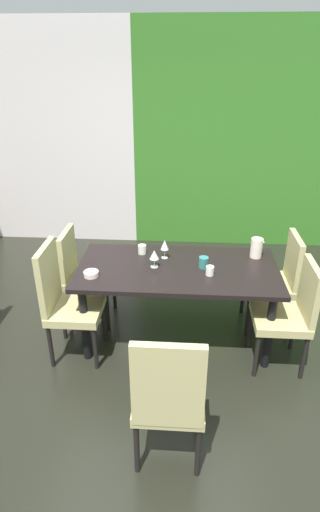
{
  "coord_description": "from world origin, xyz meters",
  "views": [
    {
      "loc": [
        0.31,
        -2.57,
        2.39
      ],
      "look_at": [
        0.1,
        0.49,
        0.85
      ],
      "focal_mm": 28.0,
      "sensor_mm": 36.0,
      "label": 1
    }
  ],
  "objects_px": {
    "wine_glass_near_shelf": "(154,255)",
    "chair_right_near": "(291,311)",
    "dining_table": "(178,276)",
    "chair_left_near": "(64,299)",
    "cup_north": "(204,262)",
    "pitcher_left": "(257,248)",
    "cup_rear": "(210,271)",
    "wine_glass_east": "(165,245)",
    "chair_head_near": "(169,395)",
    "cup_south": "(142,249)",
    "chair_right_far": "(278,277)",
    "serving_bowl_corner": "(91,274)",
    "chair_left_far": "(82,271)"
  },
  "relations": [
    {
      "from": "chair_left_near",
      "to": "wine_glass_near_shelf",
      "type": "xyz_separation_m",
      "value": [
        0.74,
        0.27,
        0.3
      ]
    },
    {
      "from": "chair_left_near",
      "to": "dining_table",
      "type": "bearing_deg",
      "value": 106.23
    },
    {
      "from": "chair_right_near",
      "to": "wine_glass_east",
      "type": "distance_m",
      "value": 1.2
    },
    {
      "from": "chair_right_far",
      "to": "chair_right_near",
      "type": "relative_size",
      "value": 1.0
    },
    {
      "from": "wine_glass_east",
      "to": "cup_south",
      "type": "xyz_separation_m",
      "value": [
        -0.21,
        0.08,
        -0.08
      ]
    },
    {
      "from": "serving_bowl_corner",
      "to": "pitcher_left",
      "type": "relative_size",
      "value": 0.68
    },
    {
      "from": "dining_table",
      "to": "serving_bowl_corner",
      "type": "height_order",
      "value": "serving_bowl_corner"
    },
    {
      "from": "chair_right_near",
      "to": "pitcher_left",
      "type": "height_order",
      "value": "chair_right_near"
    },
    {
      "from": "dining_table",
      "to": "cup_north",
      "type": "xyz_separation_m",
      "value": [
        0.22,
        0.01,
        0.14
      ]
    },
    {
      "from": "pitcher_left",
      "to": "cup_rear",
      "type": "bearing_deg",
      "value": -139.83
    },
    {
      "from": "wine_glass_near_shelf",
      "to": "serving_bowl_corner",
      "type": "xyz_separation_m",
      "value": [
        -0.51,
        -0.2,
        -0.09
      ]
    },
    {
      "from": "chair_head_near",
      "to": "serving_bowl_corner",
      "type": "xyz_separation_m",
      "value": [
        -0.7,
        1.07,
        0.21
      ]
    },
    {
      "from": "wine_glass_near_shelf",
      "to": "cup_north",
      "type": "distance_m",
      "value": 0.43
    },
    {
      "from": "chair_right_far",
      "to": "cup_south",
      "type": "height_order",
      "value": "chair_right_far"
    },
    {
      "from": "chair_head_near",
      "to": "chair_right_far",
      "type": "relative_size",
      "value": 1.09
    },
    {
      "from": "chair_head_near",
      "to": "dining_table",
      "type": "bearing_deg",
      "value": 89.33
    },
    {
      "from": "dining_table",
      "to": "chair_head_near",
      "type": "xyz_separation_m",
      "value": [
        -0.01,
        -1.28,
        -0.1
      ]
    },
    {
      "from": "cup_south",
      "to": "cup_rear",
      "type": "relative_size",
      "value": 1.08
    },
    {
      "from": "cup_rear",
      "to": "pitcher_left",
      "type": "xyz_separation_m",
      "value": [
        0.43,
        0.36,
        0.05
      ]
    },
    {
      "from": "dining_table",
      "to": "wine_glass_near_shelf",
      "type": "height_order",
      "value": "wine_glass_near_shelf"
    },
    {
      "from": "wine_glass_near_shelf",
      "to": "wine_glass_east",
      "type": "distance_m",
      "value": 0.19
    },
    {
      "from": "wine_glass_near_shelf",
      "to": "chair_right_near",
      "type": "bearing_deg",
      "value": -13.38
    },
    {
      "from": "chair_right_far",
      "to": "pitcher_left",
      "type": "bearing_deg",
      "value": 95.98
    },
    {
      "from": "cup_south",
      "to": "chair_head_near",
      "type": "bearing_deg",
      "value": -78.11
    },
    {
      "from": "chair_right_near",
      "to": "wine_glass_near_shelf",
      "type": "xyz_separation_m",
      "value": [
        -1.14,
        0.27,
        0.33
      ]
    },
    {
      "from": "chair_right_far",
      "to": "wine_glass_east",
      "type": "height_order",
      "value": "chair_right_far"
    },
    {
      "from": "chair_left_far",
      "to": "wine_glass_near_shelf",
      "type": "distance_m",
      "value": 0.85
    },
    {
      "from": "cup_south",
      "to": "chair_left_near",
      "type": "bearing_deg",
      "value": -139.16
    },
    {
      "from": "chair_left_far",
      "to": "serving_bowl_corner",
      "type": "height_order",
      "value": "chair_left_far"
    },
    {
      "from": "chair_right_near",
      "to": "cup_rear",
      "type": "relative_size",
      "value": 12.22
    },
    {
      "from": "wine_glass_near_shelf",
      "to": "cup_south",
      "type": "relative_size",
      "value": 1.88
    },
    {
      "from": "wine_glass_east",
      "to": "cup_rear",
      "type": "relative_size",
      "value": 2.23
    },
    {
      "from": "chair_left_near",
      "to": "cup_north",
      "type": "relative_size",
      "value": 10.86
    },
    {
      "from": "wine_glass_near_shelf",
      "to": "chair_head_near",
      "type": "bearing_deg",
      "value": -81.58
    },
    {
      "from": "chair_left_near",
      "to": "chair_left_far",
      "type": "bearing_deg",
      "value": 178.97
    },
    {
      "from": "cup_rear",
      "to": "chair_head_near",
      "type": "bearing_deg",
      "value": -103.75
    },
    {
      "from": "cup_south",
      "to": "wine_glass_near_shelf",
      "type": "bearing_deg",
      "value": -62.24
    },
    {
      "from": "cup_north",
      "to": "chair_left_near",
      "type": "bearing_deg",
      "value": -166.05
    },
    {
      "from": "dining_table",
      "to": "chair_left_near",
      "type": "height_order",
      "value": "chair_left_near"
    },
    {
      "from": "cup_rear",
      "to": "chair_right_near",
      "type": "bearing_deg",
      "value": -13.53
    },
    {
      "from": "chair_head_near",
      "to": "chair_right_near",
      "type": "distance_m",
      "value": 1.38
    },
    {
      "from": "wine_glass_east",
      "to": "cup_south",
      "type": "height_order",
      "value": "wine_glass_east"
    },
    {
      "from": "wine_glass_east",
      "to": "cup_rear",
      "type": "bearing_deg",
      "value": -36.18
    },
    {
      "from": "chair_head_near",
      "to": "wine_glass_east",
      "type": "height_order",
      "value": "chair_head_near"
    },
    {
      "from": "chair_left_near",
      "to": "pitcher_left",
      "type": "bearing_deg",
      "value": 107.69
    },
    {
      "from": "wine_glass_near_shelf",
      "to": "cup_south",
      "type": "distance_m",
      "value": 0.29
    },
    {
      "from": "wine_glass_near_shelf",
      "to": "wine_glass_east",
      "type": "relative_size",
      "value": 0.91
    },
    {
      "from": "chair_right_far",
      "to": "cup_south",
      "type": "xyz_separation_m",
      "value": [
        -1.27,
        -0.03,
        0.26
      ]
    },
    {
      "from": "wine_glass_near_shelf",
      "to": "cup_south",
      "type": "bearing_deg",
      "value": 117.76
    },
    {
      "from": "chair_left_far",
      "to": "chair_left_near",
      "type": "relative_size",
      "value": 0.9
    }
  ]
}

